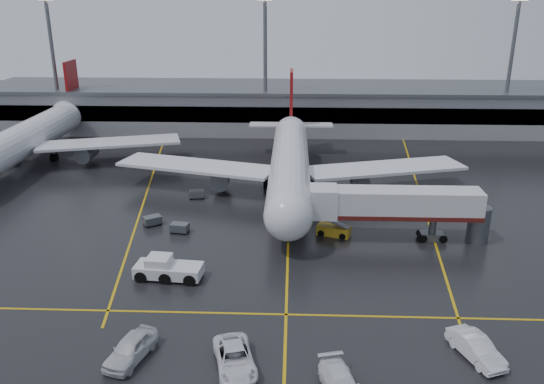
{
  "coord_description": "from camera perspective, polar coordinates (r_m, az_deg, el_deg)",
  "views": [
    {
      "loc": [
        0.43,
        -63.52,
        26.11
      ],
      "look_at": [
        -2.0,
        -2.0,
        4.0
      ],
      "focal_mm": 36.83,
      "sensor_mm": 36.0,
      "label": 1
    }
  ],
  "objects": [
    {
      "name": "jet_bridge",
      "position": [
        62.7,
        12.63,
        -1.46
      ],
      "size": [
        19.9,
        3.4,
        6.05
      ],
      "color": "silver",
      "rests_on": "ground"
    },
    {
      "name": "baggage_cart_a",
      "position": [
        65.04,
        -9.42,
        -3.6
      ],
      "size": [
        2.18,
        1.6,
        1.12
      ],
      "color": "#595B60",
      "rests_on": "ground"
    },
    {
      "name": "belt_loader",
      "position": [
        63.93,
        6.32,
        -3.91
      ],
      "size": [
        4.04,
        2.74,
        2.36
      ],
      "color": "gold",
      "rests_on": "ground"
    },
    {
      "name": "second_airliner",
      "position": [
        97.68,
        -23.66,
        5.13
      ],
      "size": [
        48.8,
        45.6,
        14.1
      ],
      "color": "silver",
      "rests_on": "ground"
    },
    {
      "name": "service_van_c",
      "position": [
        46.22,
        20.12,
        -14.73
      ],
      "size": [
        3.63,
        5.57,
        1.74
      ],
      "primitive_type": "imported",
      "rotation": [
        0.0,
        0.0,
        0.37
      ],
      "color": "white",
      "rests_on": "ground"
    },
    {
      "name": "ground",
      "position": [
        68.68,
        1.74,
        -2.6
      ],
      "size": [
        220.0,
        220.0,
        0.0
      ],
      "primitive_type": "plane",
      "color": "black",
      "rests_on": "ground"
    },
    {
      "name": "light_mast_left",
      "position": [
        115.47,
        -21.47,
        12.65
      ],
      "size": [
        3.0,
        1.2,
        25.45
      ],
      "color": "#595B60",
      "rests_on": "ground"
    },
    {
      "name": "apron_line_centre",
      "position": [
        68.67,
        1.74,
        -2.59
      ],
      "size": [
        0.25,
        90.0,
        0.02
      ],
      "primitive_type": "cube",
      "color": "gold",
      "rests_on": "ground"
    },
    {
      "name": "apron_line_stop",
      "position": [
        49.04,
        1.45,
        -12.41
      ],
      "size": [
        60.0,
        0.25,
        0.02
      ],
      "primitive_type": "cube",
      "color": "gold",
      "rests_on": "ground"
    },
    {
      "name": "light_mast_right",
      "position": [
        113.29,
        23.25,
        12.31
      ],
      "size": [
        3.0,
        1.2,
        25.45
      ],
      "color": "#595B60",
      "rests_on": "ground"
    },
    {
      "name": "service_van_a",
      "position": [
        42.71,
        -3.83,
        -16.61
      ],
      "size": [
        4.08,
        6.37,
        1.64
      ],
      "primitive_type": "imported",
      "rotation": [
        0.0,
        0.0,
        0.25
      ],
      "color": "white",
      "rests_on": "ground"
    },
    {
      "name": "baggage_cart_b",
      "position": [
        67.68,
        -12.13,
        -2.83
      ],
      "size": [
        2.39,
        2.18,
        1.12
      ],
      "color": "#595B60",
      "rests_on": "ground"
    },
    {
      "name": "apron_line_left",
      "position": [
        80.64,
        -12.54,
        0.38
      ],
      "size": [
        9.99,
        69.35,
        0.02
      ],
      "primitive_type": "cube",
      "rotation": [
        0.0,
        0.0,
        0.14
      ],
      "color": "gold",
      "rests_on": "ground"
    },
    {
      "name": "baggage_cart_c",
      "position": [
        75.41,
        -7.7,
        -0.18
      ],
      "size": [
        2.16,
        1.56,
        1.12
      ],
      "color": "#595B60",
      "rests_on": "ground"
    },
    {
      "name": "apron_line_right",
      "position": [
        79.97,
        14.82,
        0.02
      ],
      "size": [
        7.57,
        69.64,
        0.02
      ],
      "primitive_type": "cube",
      "rotation": [
        0.0,
        0.0,
        -0.1
      ],
      "color": "gold",
      "rests_on": "ground"
    },
    {
      "name": "terminal",
      "position": [
        113.56,
        2.02,
        8.68
      ],
      "size": [
        122.0,
        19.0,
        8.6
      ],
      "color": "gray",
      "rests_on": "ground"
    },
    {
      "name": "service_van_b",
      "position": [
        40.67,
        7.07,
        -18.93
      ],
      "size": [
        3.42,
        5.79,
        1.57
      ],
      "primitive_type": "imported",
      "rotation": [
        0.0,
        0.0,
        0.24
      ],
      "color": "white",
      "rests_on": "ground"
    },
    {
      "name": "service_van_d",
      "position": [
        44.72,
        -14.24,
        -15.24
      ],
      "size": [
        3.6,
        5.75,
        1.83
      ],
      "primitive_type": "imported",
      "rotation": [
        0.0,
        0.0,
        -0.29
      ],
      "color": "silver",
      "rests_on": "ground"
    },
    {
      "name": "main_airliner",
      "position": [
        76.42,
        1.85,
        3.09
      ],
      "size": [
        48.8,
        45.6,
        14.1
      ],
      "color": "silver",
      "rests_on": "ground"
    },
    {
      "name": "light_mast_mid",
      "position": [
        106.3,
        -0.7,
        13.47
      ],
      "size": [
        3.0,
        1.2,
        25.45
      ],
      "color": "#595B60",
      "rests_on": "ground"
    },
    {
      "name": "pushback_tractor",
      "position": [
        55.22,
        -10.7,
        -7.76
      ],
      "size": [
        6.67,
        3.32,
        2.31
      ],
      "color": "silver",
      "rests_on": "ground"
    }
  ]
}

